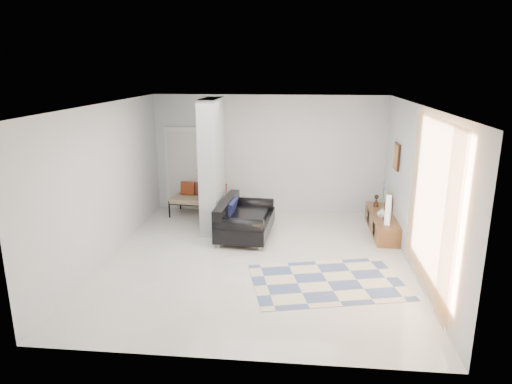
# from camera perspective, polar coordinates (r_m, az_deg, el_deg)

# --- Properties ---
(floor) EXTENTS (6.00, 6.00, 0.00)m
(floor) POSITION_cam_1_polar(r_m,az_deg,el_deg) (8.47, 0.04, -8.41)
(floor) COLOR beige
(floor) RESTS_ON ground
(ceiling) EXTENTS (6.00, 6.00, 0.00)m
(ceiling) POSITION_cam_1_polar(r_m,az_deg,el_deg) (7.78, 0.04, 10.84)
(ceiling) COLOR white
(ceiling) RESTS_ON wall_back
(wall_back) EXTENTS (6.00, 0.00, 6.00)m
(wall_back) POSITION_cam_1_polar(r_m,az_deg,el_deg) (10.93, 1.60, 4.72)
(wall_back) COLOR silver
(wall_back) RESTS_ON ground
(wall_front) EXTENTS (6.00, 0.00, 6.00)m
(wall_front) POSITION_cam_1_polar(r_m,az_deg,el_deg) (5.18, -3.26, -7.48)
(wall_front) COLOR silver
(wall_front) RESTS_ON ground
(wall_left) EXTENTS (0.00, 6.00, 6.00)m
(wall_left) POSITION_cam_1_polar(r_m,az_deg,el_deg) (8.71, -18.26, 1.21)
(wall_left) COLOR silver
(wall_left) RESTS_ON ground
(wall_right) EXTENTS (0.00, 6.00, 6.00)m
(wall_right) POSITION_cam_1_polar(r_m,az_deg,el_deg) (8.22, 19.49, 0.28)
(wall_right) COLOR silver
(wall_right) RESTS_ON ground
(partition_column) EXTENTS (0.35, 1.20, 2.80)m
(partition_column) POSITION_cam_1_polar(r_m,az_deg,el_deg) (9.71, -5.50, 3.31)
(partition_column) COLOR #A8ADAF
(partition_column) RESTS_ON floor
(hallway_door) EXTENTS (0.85, 0.06, 2.04)m
(hallway_door) POSITION_cam_1_polar(r_m,az_deg,el_deg) (11.31, -9.12, 2.93)
(hallway_door) COLOR white
(hallway_door) RESTS_ON floor
(curtain) EXTENTS (0.00, 2.55, 2.55)m
(curtain) POSITION_cam_1_polar(r_m,az_deg,el_deg) (7.11, 21.00, -1.70)
(curtain) COLOR #FFA543
(curtain) RESTS_ON wall_right
(wall_art) EXTENTS (0.04, 0.45, 0.55)m
(wall_art) POSITION_cam_1_polar(r_m,az_deg,el_deg) (9.78, 17.19, 4.27)
(wall_art) COLOR #381B0F
(wall_art) RESTS_ON wall_right
(media_console) EXTENTS (0.45, 1.87, 0.80)m
(media_console) POSITION_cam_1_polar(r_m,az_deg,el_deg) (10.10, 15.43, -3.75)
(media_console) COLOR brown
(media_console) RESTS_ON floor
(loveseat) EXTENTS (1.12, 1.78, 0.76)m
(loveseat) POSITION_cam_1_polar(r_m,az_deg,el_deg) (9.50, -1.67, -3.46)
(loveseat) COLOR silver
(loveseat) RESTS_ON floor
(daybed) EXTENTS (1.77, 0.91, 0.77)m
(daybed) POSITION_cam_1_polar(r_m,az_deg,el_deg) (10.85, -6.16, -0.77)
(daybed) COLOR black
(daybed) RESTS_ON floor
(area_rug) EXTENTS (2.74, 2.14, 0.01)m
(area_rug) POSITION_cam_1_polar(r_m,az_deg,el_deg) (7.72, 8.90, -11.01)
(area_rug) COLOR beige
(area_rug) RESTS_ON floor
(cylinder_lamp) EXTENTS (0.11, 0.11, 0.60)m
(cylinder_lamp) POSITION_cam_1_polar(r_m,az_deg,el_deg) (9.33, 16.17, -2.20)
(cylinder_lamp) COLOR silver
(cylinder_lamp) RESTS_ON media_console
(bronze_figurine) EXTENTS (0.14, 0.14, 0.27)m
(bronze_figurine) POSITION_cam_1_polar(r_m,az_deg,el_deg) (10.52, 14.80, -1.06)
(bronze_figurine) COLOR #311E15
(bronze_figurine) RESTS_ON media_console
(vase) EXTENTS (0.21, 0.21, 0.21)m
(vase) POSITION_cam_1_polar(r_m,az_deg,el_deg) (9.79, 15.48, -2.50)
(vase) COLOR white
(vase) RESTS_ON media_console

